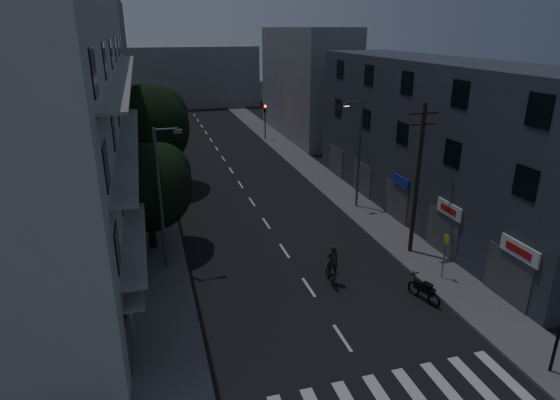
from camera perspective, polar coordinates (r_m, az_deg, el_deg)
ground at (r=41.72m, az=-4.97°, el=2.09°), size 160.00×160.00×0.00m
sidewalk_left at (r=41.02m, az=-15.29°, el=1.22°), size 3.00×90.00×0.15m
sidewalk_right at (r=43.67m, az=4.72°, el=3.04°), size 3.00×90.00×0.15m
lane_markings at (r=47.60m, az=-6.47°, el=4.35°), size 0.15×60.50×0.01m
building_left at (r=32.79m, az=-23.93°, el=8.05°), size 7.00×36.00×14.00m
building_right at (r=34.87m, az=18.47°, el=6.86°), size 6.19×28.00×11.00m
building_far_left at (r=62.29m, az=-20.91°, el=14.45°), size 6.00×20.00×16.00m
building_far_right at (r=59.58m, az=3.16°, el=14.04°), size 6.00×20.00×13.00m
building_far_end at (r=84.64m, az=-11.34°, el=14.53°), size 24.00×8.00×10.00m
tree_near at (r=28.83m, az=-15.76°, el=1.87°), size 5.31×5.31×6.55m
tree_mid at (r=40.09m, az=-15.91°, el=8.82°), size 6.99×6.99×8.61m
tree_far at (r=49.03m, az=-15.72°, el=9.12°), size 5.10×5.10×6.31m
traffic_signal_far_right at (r=57.22m, az=-1.84°, el=10.35°), size 0.28×0.37×4.10m
traffic_signal_far_left at (r=55.28m, az=-15.19°, el=9.31°), size 0.28×0.37×4.10m
street_lamp_left_near at (r=26.01m, az=-14.19°, el=0.85°), size 1.51×0.25×8.00m
street_lamp_right at (r=34.91m, az=9.49°, el=6.12°), size 1.51×0.25×8.00m
street_lamp_left_far at (r=45.00m, az=-15.22°, el=8.87°), size 1.51×0.25×8.00m
utility_pole at (r=28.16m, az=16.42°, el=2.69°), size 1.80×0.24×9.00m
bus_stop_sign at (r=26.58m, az=19.50°, el=-5.63°), size 0.06×0.35×2.52m
motorcycle at (r=25.05m, az=17.13°, el=-10.52°), size 0.83×2.06×1.35m
cyclist at (r=25.42m, az=6.35°, el=-8.57°), size 0.72×1.83×2.28m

